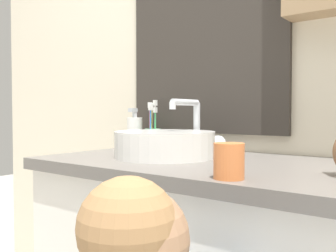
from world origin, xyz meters
name	(u,v)px	position (x,y,z in m)	size (l,w,h in m)	color
wall_back	(266,26)	(0.01, 0.62, 1.28)	(3.20, 0.18, 2.50)	beige
sink_basin	(166,143)	(-0.18, 0.30, 0.88)	(0.31, 0.37, 0.19)	white
toothbrush_holder	(153,135)	(-0.41, 0.51, 0.88)	(0.06, 0.06, 0.19)	#66B27F
soap_dispenser	(135,131)	(-0.50, 0.50, 0.90)	(0.06, 0.06, 0.16)	white
drinking_cup	(229,161)	(0.17, 0.07, 0.87)	(0.07, 0.07, 0.08)	orange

